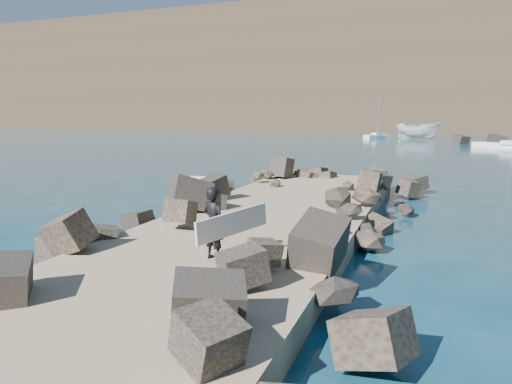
{
  "coord_description": "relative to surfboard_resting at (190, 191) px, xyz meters",
  "views": [
    {
      "loc": [
        4.76,
        -13.57,
        3.73
      ],
      "look_at": [
        0.0,
        -1.0,
        1.5
      ],
      "focal_mm": 32.0,
      "sensor_mm": 36.0,
      "label": 1
    }
  ],
  "objects": [
    {
      "name": "riprap_right",
      "position": [
        6.18,
        -2.41,
        -0.54
      ],
      "size": [
        2.6,
        22.0,
        1.0
      ],
      "primitive_type": "cube",
      "color": "black",
      "rests_on": "ground"
    },
    {
      "name": "ground",
      "position": [
        3.28,
        -0.91,
        -1.04
      ],
      "size": [
        800.0,
        800.0,
        0.0
      ],
      "primitive_type": "plane",
      "color": "#0F384C",
      "rests_on": "ground"
    },
    {
      "name": "sailboat_b",
      "position": [
        -0.34,
        66.3,
        -0.69
      ],
      "size": [
        4.18,
        5.79,
        7.31
      ],
      "color": "white",
      "rests_on": "ground"
    },
    {
      "name": "surfer_with_board",
      "position": [
        3.79,
        -5.69,
        0.38
      ],
      "size": [
        1.24,
        1.86,
        1.63
      ],
      "color": "black",
      "rests_on": "jetty"
    },
    {
      "name": "jetty",
      "position": [
        3.28,
        -2.91,
        -0.74
      ],
      "size": [
        6.0,
        26.0,
        0.6
      ],
      "primitive_type": "cube",
      "color": "#8C7759",
      "rests_on": "ground"
    },
    {
      "name": "headland",
      "position": [
        13.28,
        159.09,
        14.96
      ],
      "size": [
        360.0,
        140.0,
        32.0
      ],
      "primitive_type": "cube",
      "color": "#2D4919",
      "rests_on": "ground"
    },
    {
      "name": "surfboard_resting",
      "position": [
        0.0,
        0.0,
        0.0
      ],
      "size": [
        1.12,
        2.45,
        0.08
      ],
      "primitive_type": "cube",
      "rotation": [
        0.0,
        0.0,
        0.23
      ],
      "color": "white",
      "rests_on": "riprap_left"
    },
    {
      "name": "headland_buildings",
      "position": [
        20.09,
        151.29,
        32.93
      ],
      "size": [
        137.5,
        30.5,
        5.0
      ],
      "color": "white",
      "rests_on": "headland"
    },
    {
      "name": "riprap_left",
      "position": [
        0.38,
        -2.41,
        -0.54
      ],
      "size": [
        2.6,
        22.0,
        1.0
      ],
      "primitive_type": "cube",
      "color": "black",
      "rests_on": "ground"
    },
    {
      "name": "boat_imported",
      "position": [
        6.03,
        67.3,
        0.35
      ],
      "size": [
        7.65,
        4.41,
        2.78
      ],
      "primitive_type": "imported",
      "rotation": [
        0.0,
        0.0,
        1.32
      ],
      "color": "silver",
      "rests_on": "ground"
    }
  ]
}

